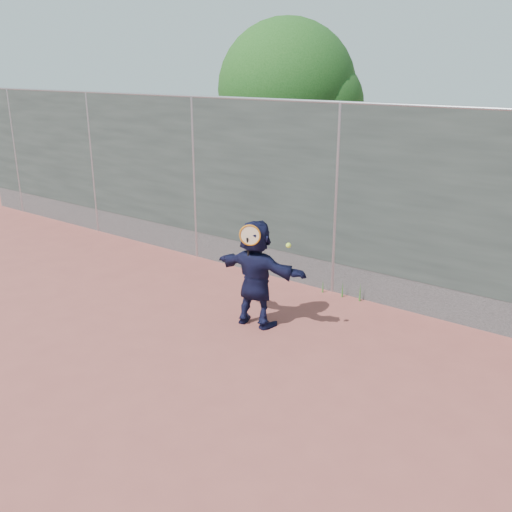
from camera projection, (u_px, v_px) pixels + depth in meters
The scene contains 6 objects.
ground at pixel (183, 380), 6.71m from camera, with size 80.00×80.00×0.00m, color #9E4C42.
player at pixel (256, 273), 7.93m from camera, with size 1.43×0.45×1.54m, color #131534.
fence at pixel (337, 197), 8.86m from camera, with size 20.00×0.06×3.03m.
swing_action at pixel (254, 237), 7.54m from camera, with size 0.75×0.16×0.51m.
tree_left at pixel (294, 94), 12.36m from camera, with size 3.15×3.00×4.53m.
weed_clump at pixel (345, 290), 9.06m from camera, with size 0.68×0.07×0.30m.
Camera 1 is at (4.24, -4.19, 3.51)m, focal length 40.00 mm.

